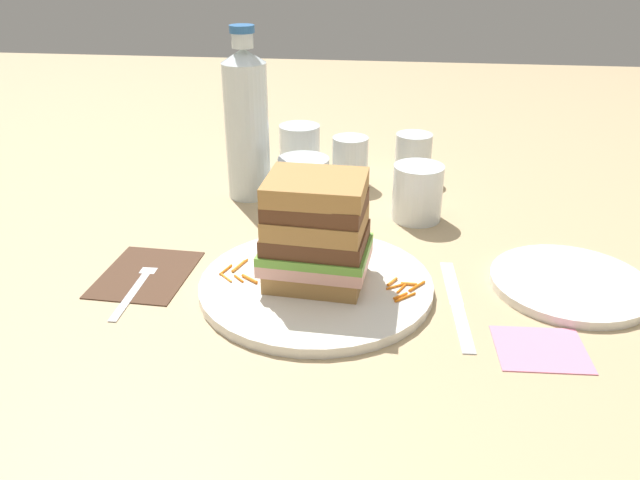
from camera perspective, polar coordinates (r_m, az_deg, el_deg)
name	(u,v)px	position (r m, az deg, el deg)	size (l,w,h in m)	color
ground_plane	(315,293)	(0.77, -0.43, -4.75)	(3.00, 3.00, 0.00)	tan
main_plate	(317,285)	(0.78, -0.27, -4.03)	(0.28, 0.28, 0.01)	white
sandwich	(317,232)	(0.74, -0.29, 0.70)	(0.13, 0.11, 0.13)	#A87A42
carrot_shred_0	(250,277)	(0.78, -6.22, -3.30)	(0.00, 0.00, 0.03)	orange
carrot_shred_1	(242,263)	(0.82, -6.92, -2.09)	(0.00, 0.00, 0.02)	orange
carrot_shred_2	(226,278)	(0.79, -8.33, -3.33)	(0.00, 0.00, 0.02)	orange
carrot_shred_3	(226,270)	(0.80, -8.39, -2.63)	(0.00, 0.00, 0.03)	orange
carrot_shred_4	(239,278)	(0.78, -7.23, -3.39)	(0.00, 0.00, 0.02)	orange
carrot_shred_5	(239,266)	(0.81, -7.26, -2.32)	(0.00, 0.00, 0.03)	orange
carrot_shred_6	(392,282)	(0.77, 6.44, -3.71)	(0.00, 0.00, 0.02)	orange
carrot_shred_7	(417,286)	(0.77, 8.62, -4.09)	(0.00, 0.00, 0.03)	orange
carrot_shred_8	(405,297)	(0.74, 7.60, -5.07)	(0.00, 0.00, 0.03)	orange
carrot_shred_9	(409,284)	(0.77, 7.93, -3.88)	(0.00, 0.00, 0.02)	orange
carrot_shred_10	(400,296)	(0.75, 7.18, -4.96)	(0.00, 0.00, 0.02)	orange
carrot_shred_11	(397,286)	(0.77, 6.90, -4.07)	(0.00, 0.00, 0.03)	orange
carrot_shred_12	(402,289)	(0.76, 7.27, -4.32)	(0.00, 0.00, 0.02)	orange
napkin_dark	(146,274)	(0.84, -15.22, -2.90)	(0.11, 0.14, 0.00)	#4C3323
fork	(140,280)	(0.82, -15.77, -3.46)	(0.02, 0.17, 0.00)	silver
knife	(457,305)	(0.76, 12.12, -5.70)	(0.03, 0.20, 0.00)	silver
juice_glass	(417,195)	(0.96, 8.65, 3.97)	(0.07, 0.07, 0.08)	white
water_bottle	(247,122)	(1.02, -6.55, 10.36)	(0.07, 0.07, 0.27)	silver
empty_tumbler_0	(350,161)	(1.09, 2.70, 7.02)	(0.06, 0.06, 0.08)	silver
empty_tumbler_1	(413,157)	(1.12, 8.29, 7.33)	(0.06, 0.06, 0.08)	silver
empty_tumbler_2	(304,182)	(1.01, -1.46, 5.22)	(0.08, 0.08, 0.08)	silver
empty_tumbler_3	(300,150)	(1.14, -1.81, 8.02)	(0.07, 0.07, 0.09)	silver
side_plate	(570,283)	(0.84, 21.36, -3.61)	(0.19, 0.19, 0.01)	white
napkin_pink	(541,349)	(0.71, 19.05, -9.13)	(0.09, 0.08, 0.00)	pink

